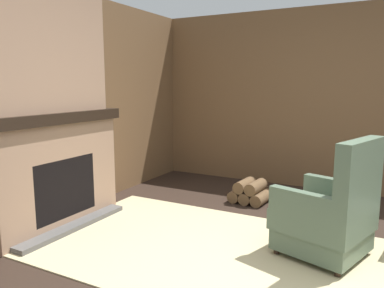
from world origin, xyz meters
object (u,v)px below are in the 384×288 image
object	(u,v)px
armchair	(329,216)
oil_lamp_vase	(25,104)
firewood_stack	(250,192)
storage_case	(68,104)
decorative_plate_on_mantel	(41,101)

from	to	relation	value
armchair	oil_lamp_vase	distance (m)	2.95
firewood_stack	oil_lamp_vase	world-z (taller)	oil_lamp_vase
firewood_stack	armchair	bearing A→B (deg)	-46.47
firewood_stack	oil_lamp_vase	xyz separation A→B (m)	(-1.59, -1.96, 1.16)
firewood_stack	storage_case	xyz separation A→B (m)	(-1.59, -1.42, 1.13)
decorative_plate_on_mantel	oil_lamp_vase	bearing A→B (deg)	-84.40
oil_lamp_vase	decorative_plate_on_mantel	size ratio (longest dim) A/B	1.12
armchair	oil_lamp_vase	size ratio (longest dim) A/B	3.99
armchair	oil_lamp_vase	world-z (taller)	oil_lamp_vase
armchair	decorative_plate_on_mantel	world-z (taller)	decorative_plate_on_mantel
storage_case	decorative_plate_on_mantel	size ratio (longest dim) A/B	0.94
armchair	firewood_stack	distance (m)	1.60
firewood_stack	decorative_plate_on_mantel	xyz separation A→B (m)	(-1.61, -1.76, 1.18)
armchair	storage_case	xyz separation A→B (m)	(-2.68, -0.27, 0.89)
firewood_stack	storage_case	bearing A→B (deg)	-138.18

